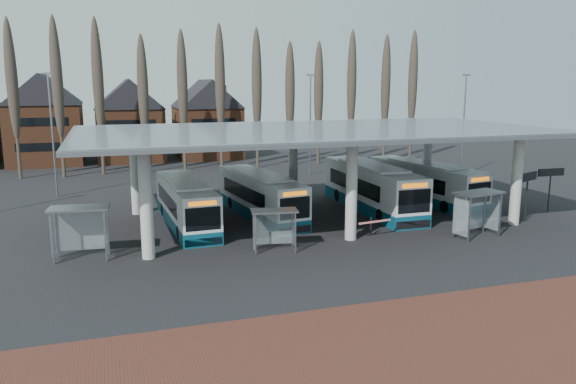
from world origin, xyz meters
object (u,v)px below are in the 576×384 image
object	(u,v)px
bus_1	(260,196)
shelter_0	(80,221)
bus_0	(186,204)
shelter_2	(476,204)
bus_2	(371,188)
bus_3	(424,183)
shelter_1	(274,221)

from	to	relation	value
bus_1	shelter_0	distance (m)	13.50
bus_0	bus_1	size ratio (longest dim) A/B	0.98
shelter_0	shelter_2	world-z (taller)	shelter_0
bus_2	bus_3	world-z (taller)	bus_2
bus_1	shelter_2	distance (m)	14.61
bus_0	bus_3	bearing A→B (deg)	2.11
shelter_1	shelter_2	size ratio (longest dim) A/B	0.84
bus_2	shelter_0	bearing A→B (deg)	-163.31
bus_2	shelter_1	bearing A→B (deg)	-141.36
shelter_2	bus_1	bearing A→B (deg)	128.63
bus_3	shelter_1	distance (m)	17.56
bus_0	bus_2	distance (m)	13.86
bus_3	shelter_0	bearing A→B (deg)	-173.71
bus_1	bus_2	bearing A→B (deg)	-11.41
bus_3	shelter_1	world-z (taller)	bus_3
bus_1	shelter_1	world-z (taller)	bus_1
bus_0	bus_1	distance (m)	5.51
bus_3	shelter_1	bearing A→B (deg)	-158.53
bus_2	shelter_0	world-z (taller)	bus_2
bus_0	bus_2	bearing A→B (deg)	-0.93
bus_2	shelter_1	size ratio (longest dim) A/B	4.47
shelter_0	bus_3	bearing A→B (deg)	21.36
bus_0	bus_3	xyz separation A→B (m)	(19.03, 1.52, 0.07)
shelter_1	shelter_2	distance (m)	12.67
shelter_0	shelter_2	xyz separation A→B (m)	(22.95, -2.93, -0.01)
bus_1	shelter_0	world-z (taller)	bus_1
bus_0	shelter_2	bearing A→B (deg)	-29.55
shelter_0	shelter_1	size ratio (longest dim) A/B	1.17
shelter_2	bus_3	bearing A→B (deg)	64.99
bus_2	bus_3	bearing A→B (deg)	12.95
bus_0	shelter_0	distance (m)	8.49
shelter_0	shelter_1	bearing A→B (deg)	-4.61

